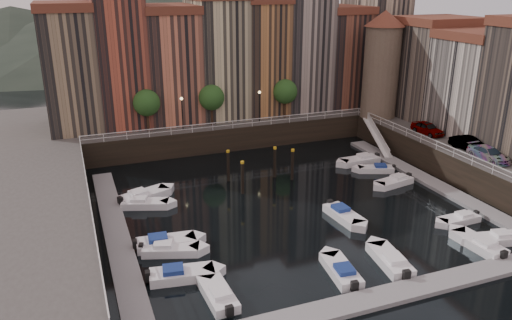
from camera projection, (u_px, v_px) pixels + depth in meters
name	position (u px, v px, depth m)	size (l,w,h in m)	color
ground	(285.00, 201.00, 48.75)	(200.00, 200.00, 0.00)	black
quay_far	(211.00, 120.00, 71.08)	(80.00, 20.00, 3.00)	black
dock_left	(116.00, 232.00, 42.36)	(2.00, 28.00, 0.35)	gray
dock_right	(427.00, 180.00, 53.26)	(2.00, 28.00, 0.35)	gray
dock_near	(388.00, 296.00, 33.75)	(30.00, 2.00, 0.35)	gray
mountains	(135.00, 26.00, 143.28)	(145.00, 100.00, 18.00)	#2D382D
far_terrace	(238.00, 54.00, 66.79)	(48.70, 10.30, 17.50)	#8A7558
right_terrace	(482.00, 79.00, 57.75)	(9.30, 24.30, 14.00)	#6D6052
corner_tower	(382.00, 63.00, 64.76)	(5.20, 5.20, 13.80)	#6B5B4C
promenade_trees	(217.00, 97.00, 62.06)	(21.20, 3.20, 5.20)	black
street_lamps	(222.00, 104.00, 61.52)	(10.36, 0.36, 4.18)	black
railings	(267.00, 149.00, 51.75)	(36.08, 34.04, 0.52)	white
gangway	(377.00, 136.00, 62.63)	(2.78, 8.32, 3.73)	white
mooring_pilings	(260.00, 168.00, 52.55)	(6.89, 4.10, 3.78)	black
boat_left_0	(180.00, 275.00, 35.80)	(5.02, 2.46, 1.13)	white
boat_left_1	(169.00, 249.00, 39.19)	(4.79, 3.02, 1.08)	white
boat_left_2	(165.00, 243.00, 40.15)	(5.08, 2.24, 1.15)	white
boat_left_3	(144.00, 204.00, 47.25)	(4.71, 3.03, 1.06)	white
boat_left_4	(143.00, 196.00, 48.82)	(5.33, 3.53, 1.20)	white
boat_right_0	(496.00, 239.00, 40.81)	(4.62, 2.48, 1.03)	white
boat_right_1	(460.00, 219.00, 44.25)	(4.11, 1.60, 0.94)	white
boat_right_2	(395.00, 182.00, 52.41)	(4.67, 2.45, 1.05)	white
boat_right_3	(377.00, 169.00, 56.02)	(4.21, 2.83, 0.95)	white
boat_right_4	(361.00, 160.00, 58.53)	(5.02, 2.00, 1.14)	white
boat_near_0	(218.00, 294.00, 33.55)	(1.89, 4.75, 1.08)	white
boat_near_1	(341.00, 271.00, 36.24)	(2.24, 4.83, 1.09)	white
boat_near_2	(391.00, 261.00, 37.57)	(2.43, 5.09, 1.15)	white
boat_near_3	(480.00, 244.00, 39.93)	(2.05, 4.87, 1.10)	white
car_a	(427.00, 129.00, 58.94)	(1.74, 4.31, 1.47)	gray
car_b	(469.00, 145.00, 53.28)	(1.54, 4.42, 1.45)	gray
car_c	(489.00, 155.00, 50.41)	(1.92, 4.72, 1.37)	gray
boat_extra_575	(343.00, 215.00, 44.95)	(2.10, 4.88, 1.11)	white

